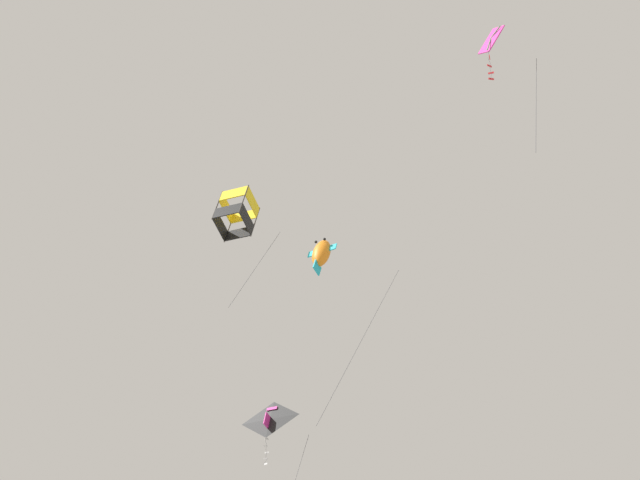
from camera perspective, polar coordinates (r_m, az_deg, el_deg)
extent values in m
cube|color=yellow|center=(33.76, -6.28, 3.38)|extent=(0.90, 1.19, 0.64)
cube|color=yellow|center=(34.36, -5.46, 1.75)|extent=(0.90, 1.19, 0.64)
cube|color=yellow|center=(33.82, -4.92, 2.78)|extent=(1.19, 0.79, 1.05)
cube|color=yellow|center=(34.30, -6.79, 2.33)|extent=(1.19, 0.79, 1.05)
cube|color=black|center=(32.79, -6.74, 2.13)|extent=(0.90, 1.19, 0.64)
cube|color=black|center=(33.41, -5.88, 0.47)|extent=(0.90, 1.19, 0.64)
cube|color=black|center=(32.85, -5.34, 1.51)|extent=(1.19, 0.79, 1.05)
cube|color=black|center=(33.35, -7.26, 1.07)|extent=(1.19, 0.79, 1.05)
cylinder|color=#332D28|center=(33.03, -5.55, 2.99)|extent=(0.65, 0.44, 1.89)
cylinder|color=#332D28|center=(33.53, -7.45, 2.53)|extent=(0.65, 0.44, 1.89)
cylinder|color=#332D28|center=(33.64, -4.72, 1.33)|extent=(0.65, 0.44, 1.89)
cylinder|color=#332D28|center=(34.13, -6.60, 0.91)|extent=(0.65, 0.44, 1.89)
cylinder|color=#47474C|center=(30.77, -4.64, -1.96)|extent=(2.02, 2.11, 4.81)
pyramid|color=black|center=(31.23, -3.67, -12.85)|extent=(1.48, 1.68, 1.14)
cube|color=#DB2D93|center=(31.08, -3.82, -12.96)|extent=(0.48, 0.40, 0.64)
cube|color=#DB2D93|center=(31.51, -3.51, -12.10)|extent=(0.34, 0.40, 0.13)
cylinder|color=#47474C|center=(30.89, -3.88, -13.99)|extent=(0.01, 0.04, 0.25)
cube|color=white|center=(30.87, -3.89, -14.21)|extent=(0.05, 0.17, 0.06)
cylinder|color=#47474C|center=(30.87, -3.94, -14.45)|extent=(0.04, 0.09, 0.25)
cube|color=white|center=(30.87, -3.99, -14.68)|extent=(0.03, 0.17, 0.06)
cylinder|color=#47474C|center=(30.83, -3.94, -14.90)|extent=(0.07, 0.01, 0.25)
cube|color=white|center=(30.80, -3.88, -15.13)|extent=(0.10, 0.16, 0.06)
cylinder|color=#47474C|center=(30.74, -3.93, -15.33)|extent=(0.06, 0.05, 0.25)
cube|color=white|center=(30.69, -3.98, -15.54)|extent=(0.06, 0.17, 0.06)
cylinder|color=#47474C|center=(30.57, -3.97, -15.71)|extent=(0.01, 0.18, 0.25)
cube|color=white|center=(30.46, -3.95, -15.89)|extent=(0.15, 0.12, 0.06)
ellipsoid|color=orange|center=(31.50, 0.10, -0.97)|extent=(1.34, 1.32, 1.64)
cube|color=#1EB2C6|center=(31.47, 0.77, -0.57)|extent=(0.48, 0.51, 0.33)
cube|color=#1EB2C6|center=(31.81, -0.44, -0.95)|extent=(0.48, 0.51, 0.33)
cube|color=#1EB2C6|center=(30.84, -0.21, -2.01)|extent=(0.48, 0.45, 0.61)
sphere|color=black|center=(31.64, 0.33, 0.06)|extent=(0.19, 0.19, 0.15)
sphere|color=black|center=(31.82, -0.30, -0.14)|extent=(0.19, 0.19, 0.15)
cylinder|color=#47474C|center=(27.65, 3.10, -7.15)|extent=(2.57, 3.79, 7.39)
cube|color=#DB2D93|center=(26.33, 12.30, 13.98)|extent=(1.29, 0.42, 1.29)
cylinder|color=green|center=(26.32, 12.27, 14.02)|extent=(0.41, 0.58, 1.42)
cylinder|color=green|center=(26.43, 12.31, 14.12)|extent=(1.07, 0.21, 0.03)
cylinder|color=#47474C|center=(25.52, 12.13, 13.06)|extent=(0.03, 0.02, 0.30)
cube|color=red|center=(25.42, 12.19, 12.83)|extent=(0.16, 0.10, 0.06)
cylinder|color=#47474C|center=(25.34, 12.18, 12.54)|extent=(0.02, 0.08, 0.30)
cube|color=red|center=(25.26, 12.18, 12.24)|extent=(0.07, 0.17, 0.06)
cylinder|color=#47474C|center=(25.15, 12.24, 12.00)|extent=(0.03, 0.01, 0.30)
cube|color=red|center=(25.05, 12.30, 11.75)|extent=(0.10, 0.16, 0.06)
cylinder|color=#47474C|center=(24.93, 12.30, 11.55)|extent=(0.06, 0.05, 0.30)
cube|color=red|center=(24.80, 12.30, 11.34)|extent=(0.02, 0.17, 0.06)
cylinder|color=#47474C|center=(23.62, 15.41, 9.71)|extent=(1.67, 1.62, 5.31)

